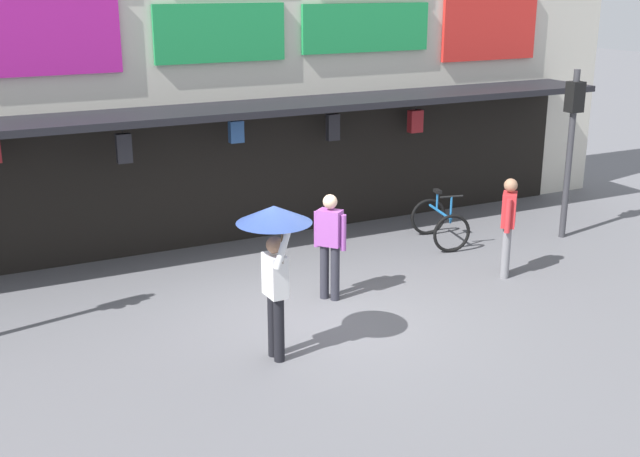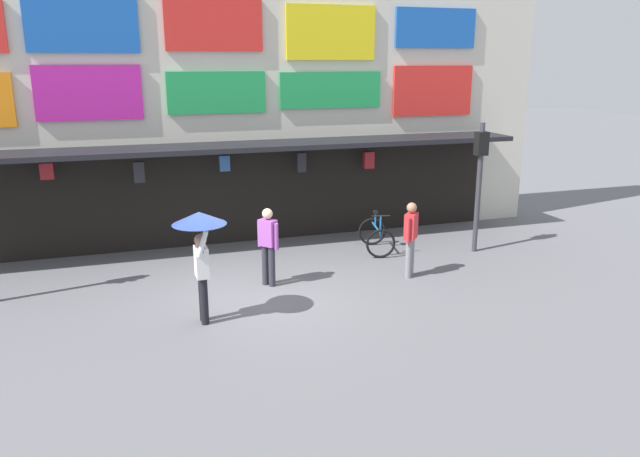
{
  "view_description": "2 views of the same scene",
  "coord_description": "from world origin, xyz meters",
  "px_view_note": "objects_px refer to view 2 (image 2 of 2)",
  "views": [
    {
      "loc": [
        -4.91,
        -9.7,
        4.75
      ],
      "look_at": [
        0.17,
        0.4,
        1.23
      ],
      "focal_mm": 44.89,
      "sensor_mm": 36.0,
      "label": 1
    },
    {
      "loc": [
        -2.32,
        -11.49,
        4.65
      ],
      "look_at": [
        1.54,
        0.5,
        1.18
      ],
      "focal_mm": 34.55,
      "sensor_mm": 36.0,
      "label": 2
    }
  ],
  "objects_px": {
    "pedestrian_in_purple": "(411,235)",
    "pedestrian_with_umbrella": "(200,236)",
    "bicycle_parked": "(376,236)",
    "pedestrian_in_green": "(268,243)",
    "traffic_light_far": "(480,167)"
  },
  "relations": [
    {
      "from": "bicycle_parked",
      "to": "pedestrian_in_green",
      "type": "bearing_deg",
      "value": -153.96
    },
    {
      "from": "pedestrian_in_green",
      "to": "pedestrian_with_umbrella",
      "type": "relative_size",
      "value": 0.81
    },
    {
      "from": "traffic_light_far",
      "to": "pedestrian_with_umbrella",
      "type": "relative_size",
      "value": 1.54
    },
    {
      "from": "pedestrian_in_purple",
      "to": "pedestrian_with_umbrella",
      "type": "bearing_deg",
      "value": -166.95
    },
    {
      "from": "bicycle_parked",
      "to": "pedestrian_with_umbrella",
      "type": "height_order",
      "value": "pedestrian_with_umbrella"
    },
    {
      "from": "traffic_light_far",
      "to": "bicycle_parked",
      "type": "distance_m",
      "value": 3.02
    },
    {
      "from": "traffic_light_far",
      "to": "pedestrian_with_umbrella",
      "type": "height_order",
      "value": "traffic_light_far"
    },
    {
      "from": "bicycle_parked",
      "to": "pedestrian_in_purple",
      "type": "relative_size",
      "value": 0.76
    },
    {
      "from": "bicycle_parked",
      "to": "pedestrian_in_purple",
      "type": "bearing_deg",
      "value": -90.79
    },
    {
      "from": "traffic_light_far",
      "to": "bicycle_parked",
      "type": "height_order",
      "value": "traffic_light_far"
    },
    {
      "from": "pedestrian_with_umbrella",
      "to": "traffic_light_far",
      "type": "bearing_deg",
      "value": 18.04
    },
    {
      "from": "pedestrian_with_umbrella",
      "to": "bicycle_parked",
      "type": "bearing_deg",
      "value": 32.87
    },
    {
      "from": "pedestrian_in_purple",
      "to": "pedestrian_with_umbrella",
      "type": "height_order",
      "value": "pedestrian_with_umbrella"
    },
    {
      "from": "pedestrian_with_umbrella",
      "to": "pedestrian_in_green",
      "type": "bearing_deg",
      "value": 43.83
    },
    {
      "from": "traffic_light_far",
      "to": "pedestrian_in_green",
      "type": "height_order",
      "value": "traffic_light_far"
    }
  ]
}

